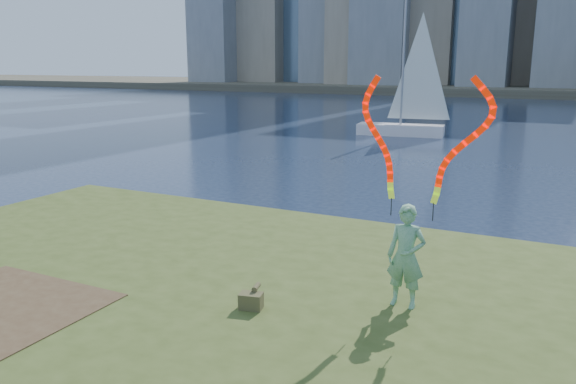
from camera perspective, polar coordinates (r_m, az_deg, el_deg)
The scene contains 6 objects.
ground at distance 11.59m, azimuth -7.67°, elevation -11.54°, with size 320.00×320.00×0.00m, color #19253E.
grassy_knoll at distance 9.84m, azimuth -15.50°, elevation -14.42°, with size 20.00×18.00×0.80m.
far_shore at distance 103.92m, azimuth 23.63°, elevation 9.59°, with size 320.00×40.00×1.20m, color #464133.
woman_with_ribbons at distance 9.39m, azimuth 12.14°, elevation -3.34°, with size 2.10×0.44×4.11m.
canvas_bag at distance 9.50m, azimuth -3.74°, elevation -10.89°, with size 0.43×0.48×0.36m.
sailboat at distance 38.88m, azimuth 11.88°, elevation 7.96°, with size 6.12×2.51×9.19m.
Camera 1 is at (6.04, -8.66, 4.78)m, focal length 35.00 mm.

